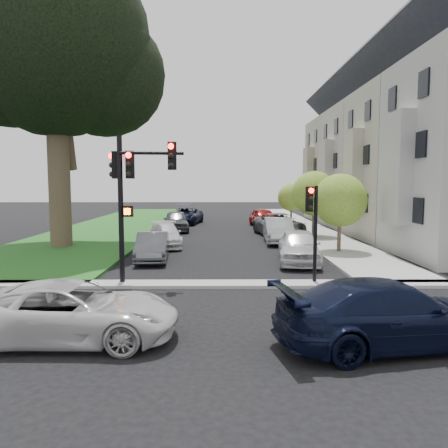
{
  "coord_description": "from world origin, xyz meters",
  "views": [
    {
      "loc": [
        -0.11,
        -13.77,
        3.8
      ],
      "look_at": [
        0.0,
        5.0,
        2.0
      ],
      "focal_mm": 35.0,
      "sensor_mm": 36.0,
      "label": 1
    }
  ],
  "objects_px": {
    "traffic_signal_main": "(132,183)",
    "car_parked_2": "(279,225)",
    "small_tree_a": "(340,200)",
    "eucalyptus": "(53,41)",
    "car_parked_1": "(278,230)",
    "car_parked_0": "(299,246)",
    "traffic_signal_secondary": "(312,216)",
    "car_parked_8": "(185,216)",
    "car_cross_near": "(71,311)",
    "car_cross_far": "(390,314)",
    "car_parked_7": "(176,221)",
    "car_parked_6": "(164,235)",
    "car_parked_9": "(184,212)",
    "car_parked_3": "(264,218)",
    "small_tree_c": "(291,197)",
    "car_parked_5": "(152,247)",
    "small_tree_b": "(314,194)"
  },
  "relations": [
    {
      "from": "eucalyptus",
      "to": "car_parked_2",
      "type": "height_order",
      "value": "eucalyptus"
    },
    {
      "from": "small_tree_a",
      "to": "car_parked_8",
      "type": "bearing_deg",
      "value": 120.25
    },
    {
      "from": "car_parked_7",
      "to": "car_parked_0",
      "type": "bearing_deg",
      "value": -69.07
    },
    {
      "from": "traffic_signal_secondary",
      "to": "car_cross_near",
      "type": "xyz_separation_m",
      "value": [
        -6.95,
        -5.74,
        -1.85
      ]
    },
    {
      "from": "car_parked_8",
      "to": "car_parked_6",
      "type": "bearing_deg",
      "value": -81.59
    },
    {
      "from": "car_cross_near",
      "to": "car_parked_1",
      "type": "xyz_separation_m",
      "value": [
        7.19,
        16.99,
        0.07
      ]
    },
    {
      "from": "small_tree_a",
      "to": "traffic_signal_secondary",
      "type": "bearing_deg",
      "value": -112.38
    },
    {
      "from": "car_cross_near",
      "to": "car_parked_3",
      "type": "relative_size",
      "value": 1.11
    },
    {
      "from": "car_parked_5",
      "to": "car_parked_9",
      "type": "xyz_separation_m",
      "value": [
        -0.48,
        23.96,
        0.08
      ]
    },
    {
      "from": "traffic_signal_main",
      "to": "small_tree_c",
      "type": "bearing_deg",
      "value": 67.69
    },
    {
      "from": "traffic_signal_secondary",
      "to": "car_parked_6",
      "type": "relative_size",
      "value": 0.77
    },
    {
      "from": "car_parked_2",
      "to": "car_parked_8",
      "type": "height_order",
      "value": "car_parked_2"
    },
    {
      "from": "traffic_signal_main",
      "to": "car_cross_far",
      "type": "bearing_deg",
      "value": -41.06
    },
    {
      "from": "car_cross_near",
      "to": "car_parked_0",
      "type": "relative_size",
      "value": 1.09
    },
    {
      "from": "car_parked_8",
      "to": "car_parked_9",
      "type": "relative_size",
      "value": 1.15
    },
    {
      "from": "car_parked_2",
      "to": "car_parked_7",
      "type": "bearing_deg",
      "value": 149.07
    },
    {
      "from": "car_parked_9",
      "to": "car_parked_8",
      "type": "bearing_deg",
      "value": -90.88
    },
    {
      "from": "car_parked_7",
      "to": "car_cross_near",
      "type": "bearing_deg",
      "value": -97.15
    },
    {
      "from": "car_parked_9",
      "to": "car_parked_3",
      "type": "bearing_deg",
      "value": -53.0
    },
    {
      "from": "small_tree_b",
      "to": "car_cross_far",
      "type": "xyz_separation_m",
      "value": [
        -2.42,
        -19.89,
        -2.25
      ]
    },
    {
      "from": "car_parked_0",
      "to": "car_parked_2",
      "type": "xyz_separation_m",
      "value": [
        0.42,
        10.36,
        0.0
      ]
    },
    {
      "from": "car_parked_7",
      "to": "car_parked_8",
      "type": "height_order",
      "value": "car_parked_7"
    },
    {
      "from": "traffic_signal_main",
      "to": "car_parked_2",
      "type": "bearing_deg",
      "value": 63.39
    },
    {
      "from": "car_parked_6",
      "to": "car_parked_2",
      "type": "bearing_deg",
      "value": 24.31
    },
    {
      "from": "car_parked_1",
      "to": "car_parked_9",
      "type": "relative_size",
      "value": 1.02
    },
    {
      "from": "small_tree_c",
      "to": "car_parked_6",
      "type": "bearing_deg",
      "value": -125.35
    },
    {
      "from": "small_tree_a",
      "to": "eucalyptus",
      "type": "bearing_deg",
      "value": 172.66
    },
    {
      "from": "car_parked_0",
      "to": "small_tree_c",
      "type": "bearing_deg",
      "value": 88.6
    },
    {
      "from": "eucalyptus",
      "to": "car_parked_0",
      "type": "distance_m",
      "value": 17.65
    },
    {
      "from": "car_parked_0",
      "to": "car_parked_1",
      "type": "relative_size",
      "value": 0.98
    },
    {
      "from": "car_parked_6",
      "to": "car_parked_9",
      "type": "bearing_deg",
      "value": 81.9
    },
    {
      "from": "car_cross_far",
      "to": "car_parked_8",
      "type": "relative_size",
      "value": 1.0
    },
    {
      "from": "small_tree_a",
      "to": "car_parked_2",
      "type": "xyz_separation_m",
      "value": [
        -2.25,
        7.44,
        -2.03
      ]
    },
    {
      "from": "car_parked_2",
      "to": "car_cross_near",
      "type": "bearing_deg",
      "value": -118.81
    },
    {
      "from": "car_cross_near",
      "to": "car_parked_7",
      "type": "xyz_separation_m",
      "value": [
        0.07,
        23.56,
        0.09
      ]
    },
    {
      "from": "car_cross_near",
      "to": "car_parked_6",
      "type": "distance_m",
      "value": 15.41
    },
    {
      "from": "traffic_signal_secondary",
      "to": "car_parked_1",
      "type": "xyz_separation_m",
      "value": [
        0.23,
        11.25,
        -1.78
      ]
    },
    {
      "from": "car_cross_near",
      "to": "car_parked_7",
      "type": "height_order",
      "value": "car_parked_7"
    },
    {
      "from": "traffic_signal_main",
      "to": "car_parked_2",
      "type": "relative_size",
      "value": 0.95
    },
    {
      "from": "small_tree_b",
      "to": "car_cross_near",
      "type": "relative_size",
      "value": 0.89
    },
    {
      "from": "small_tree_a",
      "to": "car_parked_8",
      "type": "distance_m",
      "value": 19.17
    },
    {
      "from": "car_parked_1",
      "to": "car_parked_0",
      "type": "bearing_deg",
      "value": -87.52
    },
    {
      "from": "car_parked_8",
      "to": "car_parked_9",
      "type": "xyz_separation_m",
      "value": [
        -0.54,
        5.28,
        0.02
      ]
    },
    {
      "from": "small_tree_b",
      "to": "car_parked_1",
      "type": "relative_size",
      "value": 0.96
    },
    {
      "from": "small_tree_c",
      "to": "car_parked_1",
      "type": "bearing_deg",
      "value": -102.72
    },
    {
      "from": "car_parked_0",
      "to": "car_parked_3",
      "type": "distance_m",
      "value": 16.88
    },
    {
      "from": "small_tree_c",
      "to": "car_parked_5",
      "type": "xyz_separation_m",
      "value": [
        -9.66,
        -18.37,
        -1.76
      ]
    },
    {
      "from": "car_cross_near",
      "to": "car_parked_6",
      "type": "xyz_separation_m",
      "value": [
        0.21,
        15.41,
        -0.02
      ]
    },
    {
      "from": "car_parked_8",
      "to": "car_cross_near",
      "type": "bearing_deg",
      "value": -81.78
    },
    {
      "from": "traffic_signal_main",
      "to": "traffic_signal_secondary",
      "type": "bearing_deg",
      "value": -0.37
    }
  ]
}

